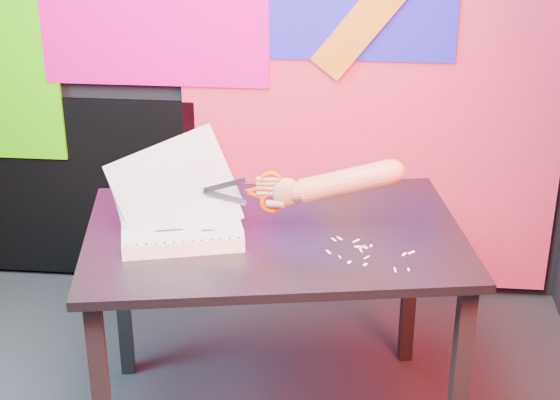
# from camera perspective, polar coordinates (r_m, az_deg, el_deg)

# --- Properties ---
(room) EXTENTS (3.01, 3.01, 2.71)m
(room) POSITION_cam_1_polar(r_m,az_deg,el_deg) (2.15, -10.98, 6.87)
(room) COLOR #262629
(room) RESTS_ON ground
(backdrop) EXTENTS (2.88, 0.05, 2.08)m
(backdrop) POSITION_cam_1_polar(r_m,az_deg,el_deg) (3.62, -3.29, 7.66)
(backdrop) COLOR #EA2546
(backdrop) RESTS_ON ground
(work_table) EXTENTS (1.34, 1.01, 0.75)m
(work_table) POSITION_cam_1_polar(r_m,az_deg,el_deg) (2.81, -0.37, -3.71)
(work_table) COLOR black
(work_table) RESTS_ON ground
(printout_stack) EXTENTS (0.47, 0.36, 0.35)m
(printout_stack) POSITION_cam_1_polar(r_m,az_deg,el_deg) (2.74, -6.60, -1.84)
(printout_stack) COLOR #EEEBCD
(printout_stack) RESTS_ON work_table
(scissors) EXTENTS (0.25, 0.02, 0.14)m
(scissors) POSITION_cam_1_polar(r_m,az_deg,el_deg) (2.69, -0.96, 0.54)
(scissors) COLOR #AAB0CC
(scissors) RESTS_ON printout_stack
(hand_forearm) EXTENTS (0.45, 0.09, 0.17)m
(hand_forearm) POSITION_cam_1_polar(r_m,az_deg,el_deg) (2.67, 3.78, 1.13)
(hand_forearm) COLOR #8C5B4B
(hand_forearm) RESTS_ON work_table
(paper_clippings) EXTENTS (0.28, 0.22, 0.00)m
(paper_clippings) POSITION_cam_1_polar(r_m,az_deg,el_deg) (2.66, 5.69, -3.38)
(paper_clippings) COLOR silver
(paper_clippings) RESTS_ON work_table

